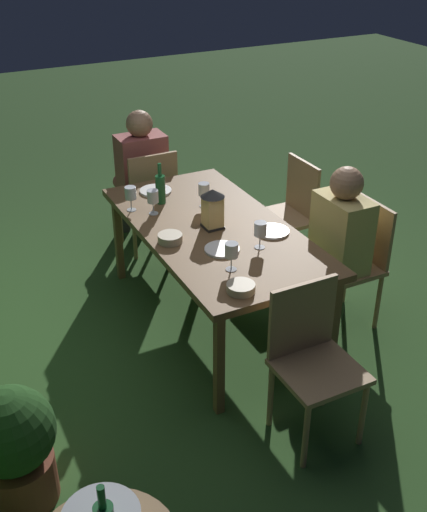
{
  "coord_description": "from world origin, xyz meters",
  "views": [
    {
      "loc": [
        -3.27,
        1.65,
        2.57
      ],
      "look_at": [
        0.0,
        0.0,
        0.51
      ],
      "focal_mm": 44.62,
      "sensor_mm": 36.0,
      "label": 1
    }
  ],
  "objects_px": {
    "dining_table": "(213,234)",
    "wine_glass_d": "(231,252)",
    "potted_plant_by_hedge": "(13,445)",
    "bowl_olives": "(241,287)",
    "chair_head_far": "(149,196)",
    "chair_side_left_a": "(354,257)",
    "wine_glass_b": "(260,230)",
    "plate_c": "(272,231)",
    "bowl_bread": "(170,238)",
    "wine_glass_e": "(204,190)",
    "chair_head_near": "(312,356)",
    "person_in_rust": "(139,170)",
    "wine_glass_c": "(153,198)",
    "lantern_centerpiece": "(213,206)",
    "person_in_mustard": "(332,244)",
    "plate_b": "(222,249)",
    "plate_a": "(156,191)",
    "wine_glass_a": "(131,194)",
    "chair_side_left_b": "(288,211)",
    "green_bottle_on_table": "(160,188)"
  },
  "relations": [
    {
      "from": "dining_table",
      "to": "wine_glass_d",
      "type": "relative_size",
      "value": 10.64
    },
    {
      "from": "wine_glass_d",
      "to": "potted_plant_by_hedge",
      "type": "height_order",
      "value": "wine_glass_d"
    },
    {
      "from": "bowl_olives",
      "to": "chair_head_far",
      "type": "bearing_deg",
      "value": -6.49
    },
    {
      "from": "dining_table",
      "to": "chair_side_left_a",
      "type": "bearing_deg",
      "value": -115.56
    },
    {
      "from": "wine_glass_b",
      "to": "plate_c",
      "type": "distance_m",
      "value": 0.25
    },
    {
      "from": "wine_glass_d",
      "to": "chair_side_left_a",
      "type": "bearing_deg",
      "value": -82.82
    },
    {
      "from": "wine_glass_d",
      "to": "bowl_bread",
      "type": "height_order",
      "value": "wine_glass_d"
    },
    {
      "from": "dining_table",
      "to": "wine_glass_e",
      "type": "bearing_deg",
      "value": -14.99
    },
    {
      "from": "chair_head_near",
      "to": "person_in_rust",
      "type": "relative_size",
      "value": 0.76
    },
    {
      "from": "wine_glass_c",
      "to": "wine_glass_d",
      "type": "relative_size",
      "value": 1.0
    },
    {
      "from": "chair_head_near",
      "to": "lantern_centerpiece",
      "type": "relative_size",
      "value": 3.28
    },
    {
      "from": "person_in_rust",
      "to": "plate_c",
      "type": "relative_size",
      "value": 5.4
    },
    {
      "from": "person_in_mustard",
      "to": "plate_b",
      "type": "xyz_separation_m",
      "value": [
        0.1,
        0.75,
        0.1
      ]
    },
    {
      "from": "plate_a",
      "to": "bowl_olives",
      "type": "bearing_deg",
      "value": 176.21
    },
    {
      "from": "plate_b",
      "to": "potted_plant_by_hedge",
      "type": "xyz_separation_m",
      "value": [
        -0.62,
        1.42,
        -0.39
      ]
    },
    {
      "from": "wine_glass_e",
      "to": "potted_plant_by_hedge",
      "type": "relative_size",
      "value": 0.26
    },
    {
      "from": "wine_glass_c",
      "to": "bowl_bread",
      "type": "height_order",
      "value": "wine_glass_c"
    },
    {
      "from": "person_in_mustard",
      "to": "bowl_olives",
      "type": "relative_size",
      "value": 7.37
    },
    {
      "from": "chair_head_near",
      "to": "wine_glass_a",
      "type": "relative_size",
      "value": 5.15
    },
    {
      "from": "lantern_centerpiece",
      "to": "wine_glass_c",
      "type": "bearing_deg",
      "value": 35.99
    },
    {
      "from": "chair_side_left_b",
      "to": "potted_plant_by_hedge",
      "type": "distance_m",
      "value": 2.72
    },
    {
      "from": "chair_head_far",
      "to": "wine_glass_c",
      "type": "distance_m",
      "value": 0.91
    },
    {
      "from": "lantern_centerpiece",
      "to": "wine_glass_a",
      "type": "distance_m",
      "value": 0.61
    },
    {
      "from": "wine_glass_c",
      "to": "potted_plant_by_hedge",
      "type": "bearing_deg",
      "value": 135.75
    },
    {
      "from": "chair_side_left_a",
      "to": "wine_glass_c",
      "type": "height_order",
      "value": "wine_glass_c"
    },
    {
      "from": "chair_head_near",
      "to": "plate_b",
      "type": "relative_size",
      "value": 4.08
    },
    {
      "from": "person_in_rust",
      "to": "wine_glass_c",
      "type": "height_order",
      "value": "person_in_rust"
    },
    {
      "from": "lantern_centerpiece",
      "to": "plate_c",
      "type": "relative_size",
      "value": 1.24
    },
    {
      "from": "lantern_centerpiece",
      "to": "wine_glass_b",
      "type": "distance_m",
      "value": 0.39
    },
    {
      "from": "wine_glass_b",
      "to": "wine_glass_c",
      "type": "relative_size",
      "value": 1.0
    },
    {
      "from": "lantern_centerpiece",
      "to": "wine_glass_c",
      "type": "height_order",
      "value": "lantern_centerpiece"
    },
    {
      "from": "person_in_mustard",
      "to": "plate_b",
      "type": "bearing_deg",
      "value": 82.5
    },
    {
      "from": "wine_glass_b",
      "to": "dining_table",
      "type": "bearing_deg",
      "value": 18.11
    },
    {
      "from": "dining_table",
      "to": "wine_glass_a",
      "type": "xyz_separation_m",
      "value": [
        0.47,
        0.38,
        0.17
      ]
    },
    {
      "from": "person_in_mustard",
      "to": "potted_plant_by_hedge",
      "type": "distance_m",
      "value": 2.25
    },
    {
      "from": "person_in_rust",
      "to": "chair_side_left_a",
      "type": "bearing_deg",
      "value": -154.17
    },
    {
      "from": "lantern_centerpiece",
      "to": "plate_a",
      "type": "relative_size",
      "value": 1.15
    },
    {
      "from": "person_in_rust",
      "to": "wine_glass_d",
      "type": "relative_size",
      "value": 6.8
    },
    {
      "from": "wine_glass_a",
      "to": "wine_glass_c",
      "type": "bearing_deg",
      "value": -136.33
    },
    {
      "from": "wine_glass_b",
      "to": "bowl_bread",
      "type": "height_order",
      "value": "wine_glass_b"
    },
    {
      "from": "green_bottle_on_table",
      "to": "wine_glass_c",
      "type": "distance_m",
      "value": 0.18
    },
    {
      "from": "green_bottle_on_table",
      "to": "plate_c",
      "type": "relative_size",
      "value": 1.36
    },
    {
      "from": "chair_head_far",
      "to": "potted_plant_by_hedge",
      "type": "distance_m",
      "value": 2.57
    },
    {
      "from": "bowl_bread",
      "to": "wine_glass_a",
      "type": "bearing_deg",
      "value": 5.7
    },
    {
      "from": "person_in_mustard",
      "to": "chair_side_left_a",
      "type": "bearing_deg",
      "value": -90.0
    },
    {
      "from": "potted_plant_by_hedge",
      "to": "bowl_olives",
      "type": "bearing_deg",
      "value": -82.55
    },
    {
      "from": "chair_head_far",
      "to": "plate_b",
      "type": "height_order",
      "value": "chair_head_far"
    },
    {
      "from": "chair_side_left_a",
      "to": "wine_glass_d",
      "type": "height_order",
      "value": "wine_glass_d"
    },
    {
      "from": "bowl_olives",
      "to": "wine_glass_a",
      "type": "bearing_deg",
      "value": 7.8
    },
    {
      "from": "wine_glass_d",
      "to": "wine_glass_e",
      "type": "xyz_separation_m",
      "value": [
        0.84,
        -0.24,
        0.0
      ]
    }
  ]
}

